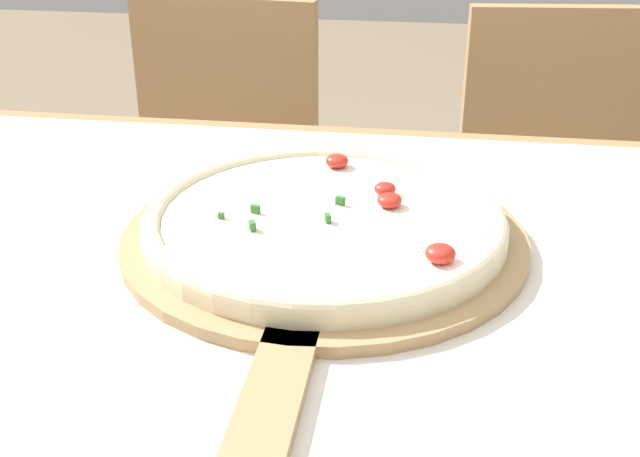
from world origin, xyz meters
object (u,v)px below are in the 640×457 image
(pizza_peel, at_px, (321,247))
(pizza, at_px, (325,220))
(chair_left, at_px, (215,191))
(chair_right, at_px, (560,213))

(pizza_peel, bearing_deg, pizza, 88.83)
(chair_left, bearing_deg, chair_right, 6.15)
(pizza_peel, height_order, chair_left, chair_left)
(pizza_peel, xyz_separation_m, pizza, (0.00, 0.02, 0.02))
(pizza_peel, distance_m, chair_left, 0.87)
(chair_left, bearing_deg, pizza, -59.40)
(pizza_peel, bearing_deg, chair_left, 113.78)
(pizza, distance_m, chair_right, 0.86)
(chair_left, height_order, chair_right, same)
(chair_left, distance_m, chair_right, 0.68)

